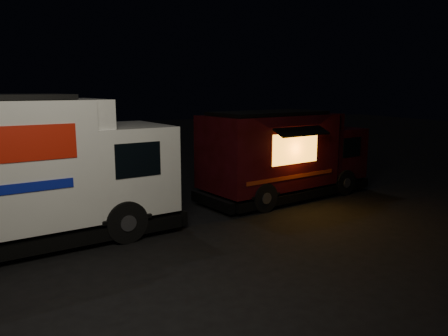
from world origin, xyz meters
TOP-DOWN VIEW (x-y plane):
  - ground at (0.00, 0.00)m, footprint 80.00×80.00m
  - white_truck at (-3.60, 1.26)m, footprint 7.99×3.89m
  - red_truck at (4.58, 2.82)m, footprint 6.54×3.54m

SIDE VIEW (x-z plane):
  - ground at x=0.00m, z-range 0.00..0.00m
  - red_truck at x=4.58m, z-range 0.00..2.88m
  - white_truck at x=-3.60m, z-range 0.00..3.47m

